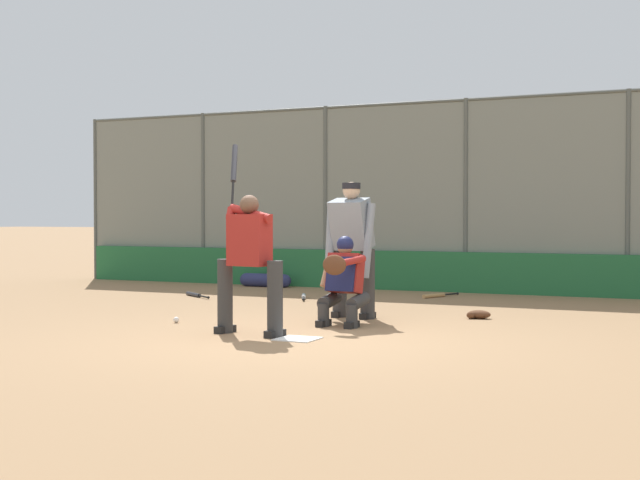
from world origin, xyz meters
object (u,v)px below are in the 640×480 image
batter_at_plate (249,259)px  catcher_behind_plate (343,280)px  spare_bat_by_padding (195,295)px  spare_bat_first_base_side (304,297)px  baseball_loose (176,320)px  equipment_bag_dugout_side (265,280)px  fielding_glove_on_dirt (478,314)px  spare_bat_near_backstop (353,303)px  umpire_home (352,245)px  spare_bat_third_base_side (436,295)px

batter_at_plate → catcher_behind_plate: 1.37m
catcher_behind_plate → spare_bat_by_padding: catcher_behind_plate is taller
spare_bat_first_base_side → baseball_loose: size_ratio=10.63×
spare_bat_by_padding → batter_at_plate: bearing=165.2°
catcher_behind_plate → equipment_bag_dugout_side: (3.72, -4.90, -0.44)m
spare_bat_first_base_side → equipment_bag_dugout_side: bearing=16.6°
spare_bat_by_padding → fielding_glove_on_dirt: size_ratio=2.53×
baseball_loose → spare_bat_by_padding: bearing=-60.8°
spare_bat_near_backstop → baseball_loose: size_ratio=12.37×
spare_bat_by_padding → fielding_glove_on_dirt: (-5.07, 1.12, 0.02)m
spare_bat_first_base_side → fielding_glove_on_dirt: fielding_glove_on_dirt is taller
umpire_home → spare_bat_by_padding: size_ratio=2.29×
spare_bat_third_base_side → batter_at_plate: bearing=16.8°
catcher_behind_plate → spare_bat_third_base_side: 4.18m
spare_bat_by_padding → spare_bat_third_base_side: (-3.66, -1.57, 0.00)m
umpire_home → spare_bat_first_base_side: bearing=-45.5°
spare_bat_third_base_side → equipment_bag_dugout_side: size_ratio=0.79×
umpire_home → spare_bat_by_padding: umpire_home is taller
fielding_glove_on_dirt → baseball_loose: (3.31, 2.04, -0.02)m
umpire_home → spare_bat_first_base_side: umpire_home is taller
batter_at_plate → spare_bat_third_base_side: bearing=-87.5°
spare_bat_third_base_side → spare_bat_first_base_side: same height
batter_at_plate → fielding_glove_on_dirt: (-1.92, -2.64, -0.80)m
fielding_glove_on_dirt → equipment_bag_dugout_side: 6.08m
spare_bat_by_padding → baseball_loose: bearing=154.4°
spare_bat_by_padding → spare_bat_first_base_side: size_ratio=0.99×
umpire_home → spare_bat_near_backstop: 1.88m
spare_bat_third_base_side → baseball_loose: baseball_loose is taller
spare_bat_near_backstop → spare_bat_by_padding: 2.96m
spare_bat_first_base_side → equipment_bag_dugout_side: equipment_bag_dugout_side is taller
catcher_behind_plate → umpire_home: (0.22, -0.81, 0.39)m
spare_bat_near_backstop → spare_bat_first_base_side: (1.16, -0.69, 0.00)m
spare_bat_by_padding → catcher_behind_plate: bearing=-179.0°
spare_bat_near_backstop → spare_bat_third_base_side: bearing=153.2°
catcher_behind_plate → baseball_loose: size_ratio=14.76×
spare_bat_third_base_side → catcher_behind_plate: bearing=23.9°
batter_at_plate → umpire_home: batter_at_plate is taller
baseball_loose → spare_bat_third_base_side: bearing=-111.9°
umpire_home → spare_bat_by_padding: (3.56, -1.76, -0.93)m
spare_bat_by_padding → spare_bat_near_backstop: bearing=-149.6°
catcher_behind_plate → equipment_bag_dugout_side: bearing=-52.0°
spare_bat_third_base_side → spare_bat_first_base_side: (1.88, 1.13, 0.00)m
baseball_loose → umpire_home: bearing=-142.1°
spare_bat_by_padding → spare_bat_first_base_side: bearing=-130.8°
catcher_behind_plate → umpire_home: bearing=-73.9°
spare_bat_by_padding → equipment_bag_dugout_side: size_ratio=0.73×
umpire_home → catcher_behind_plate: bearing=111.0°
spare_bat_by_padding → fielding_glove_on_dirt: bearing=-157.2°
fielding_glove_on_dirt → spare_bat_first_base_side: bearing=-25.4°
batter_at_plate → spare_bat_by_padding: 4.97m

